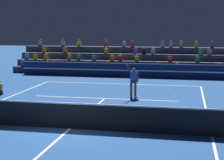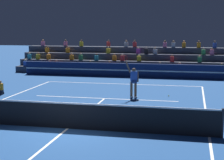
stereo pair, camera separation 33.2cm
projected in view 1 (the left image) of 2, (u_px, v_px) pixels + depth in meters
ground_plane at (70, 129)px, 14.93m from camera, size 120.00×120.00×0.00m
court_lines at (70, 129)px, 14.92m from camera, size 11.10×23.90×0.01m
tennis_net at (70, 115)px, 14.85m from camera, size 12.00×0.10×1.10m
sponsor_banner_wall at (129, 70)px, 30.03m from camera, size 18.00×0.26×1.10m
bleacher_stand at (134, 63)px, 33.07m from camera, size 20.93×3.80×2.83m
ball_kid_courtside at (0, 89)px, 22.29m from camera, size 0.30×0.36×0.84m
tennis_player at (133, 80)px, 21.34m from camera, size 0.94×0.49×2.48m
tennis_ball at (168, 96)px, 21.86m from camera, size 0.07×0.07×0.07m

